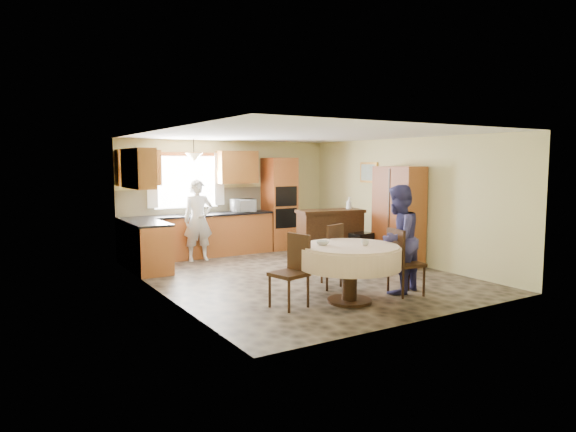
% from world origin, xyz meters
% --- Properties ---
extents(floor, '(5.00, 6.00, 0.01)m').
position_xyz_m(floor, '(0.00, 0.00, 0.00)').
color(floor, '#6D5D4C').
rests_on(floor, ground).
extents(ceiling, '(5.00, 6.00, 0.01)m').
position_xyz_m(ceiling, '(0.00, 0.00, 2.50)').
color(ceiling, white).
rests_on(ceiling, wall_back).
extents(wall_back, '(5.00, 0.02, 2.50)m').
position_xyz_m(wall_back, '(0.00, 3.00, 1.25)').
color(wall_back, '#CAC382').
rests_on(wall_back, floor).
extents(wall_front, '(5.00, 0.02, 2.50)m').
position_xyz_m(wall_front, '(0.00, -3.00, 1.25)').
color(wall_front, '#CAC382').
rests_on(wall_front, floor).
extents(wall_left, '(0.02, 6.00, 2.50)m').
position_xyz_m(wall_left, '(-2.50, 0.00, 1.25)').
color(wall_left, '#CAC382').
rests_on(wall_left, floor).
extents(wall_right, '(0.02, 6.00, 2.50)m').
position_xyz_m(wall_right, '(2.50, 0.00, 1.25)').
color(wall_right, '#CAC382').
rests_on(wall_right, floor).
extents(window, '(1.40, 0.03, 1.10)m').
position_xyz_m(window, '(-1.00, 2.98, 1.60)').
color(window, white).
rests_on(window, wall_back).
extents(curtain_left, '(0.22, 0.02, 1.15)m').
position_xyz_m(curtain_left, '(-1.75, 2.93, 1.65)').
color(curtain_left, white).
rests_on(curtain_left, wall_back).
extents(curtain_right, '(0.22, 0.02, 1.15)m').
position_xyz_m(curtain_right, '(-0.25, 2.93, 1.65)').
color(curtain_right, white).
rests_on(curtain_right, wall_back).
extents(base_cab_back, '(3.30, 0.60, 0.88)m').
position_xyz_m(base_cab_back, '(-0.85, 2.70, 0.44)').
color(base_cab_back, orange).
rests_on(base_cab_back, floor).
extents(counter_back, '(3.30, 0.64, 0.04)m').
position_xyz_m(counter_back, '(-0.85, 2.70, 0.90)').
color(counter_back, black).
rests_on(counter_back, base_cab_back).
extents(base_cab_left, '(0.60, 1.20, 0.88)m').
position_xyz_m(base_cab_left, '(-2.20, 1.80, 0.44)').
color(base_cab_left, orange).
rests_on(base_cab_left, floor).
extents(counter_left, '(0.64, 1.20, 0.04)m').
position_xyz_m(counter_left, '(-2.20, 1.80, 0.90)').
color(counter_left, black).
rests_on(counter_left, base_cab_left).
extents(backsplash, '(3.30, 0.02, 0.55)m').
position_xyz_m(backsplash, '(-0.85, 2.99, 1.18)').
color(backsplash, beige).
rests_on(backsplash, wall_back).
extents(wall_cab_left, '(0.85, 0.33, 0.72)m').
position_xyz_m(wall_cab_left, '(-2.05, 2.83, 1.91)').
color(wall_cab_left, '#A66629').
rests_on(wall_cab_left, wall_back).
extents(wall_cab_right, '(0.90, 0.33, 0.72)m').
position_xyz_m(wall_cab_right, '(0.15, 2.83, 1.91)').
color(wall_cab_right, '#A66629').
rests_on(wall_cab_right, wall_back).
extents(wall_cab_side, '(0.33, 1.20, 0.72)m').
position_xyz_m(wall_cab_side, '(-2.33, 1.80, 1.91)').
color(wall_cab_side, '#A66629').
rests_on(wall_cab_side, wall_left).
extents(oven_tower, '(0.66, 0.62, 2.12)m').
position_xyz_m(oven_tower, '(1.15, 2.69, 1.06)').
color(oven_tower, orange).
rests_on(oven_tower, floor).
extents(oven_upper, '(0.56, 0.01, 0.45)m').
position_xyz_m(oven_upper, '(1.15, 2.38, 1.25)').
color(oven_upper, black).
rests_on(oven_upper, oven_tower).
extents(oven_lower, '(0.56, 0.01, 0.45)m').
position_xyz_m(oven_lower, '(1.15, 2.38, 0.75)').
color(oven_lower, black).
rests_on(oven_lower, oven_tower).
extents(pendant, '(0.36, 0.36, 0.18)m').
position_xyz_m(pendant, '(-1.00, 2.50, 2.12)').
color(pendant, beige).
rests_on(pendant, ceiling).
extents(sideboard, '(1.45, 0.80, 0.98)m').
position_xyz_m(sideboard, '(1.37, 0.98, 0.49)').
color(sideboard, '#3B2210').
rests_on(sideboard, floor).
extents(space_heater, '(0.50, 0.39, 0.61)m').
position_xyz_m(space_heater, '(1.70, 0.37, 0.30)').
color(space_heater, black).
rests_on(space_heater, floor).
extents(cupboard, '(0.51, 1.02, 1.94)m').
position_xyz_m(cupboard, '(2.22, -0.13, 0.97)').
color(cupboard, orange).
rests_on(cupboard, floor).
extents(dining_table, '(1.46, 1.46, 0.83)m').
position_xyz_m(dining_table, '(-0.32, -1.81, 0.65)').
color(dining_table, '#3B2210').
rests_on(dining_table, floor).
extents(chair_left, '(0.53, 0.53, 1.02)m').
position_xyz_m(chair_left, '(-1.13, -1.57, 0.56)').
color(chair_left, '#3B2210').
rests_on(chair_left, floor).
extents(chair_back, '(0.57, 0.57, 1.04)m').
position_xyz_m(chair_back, '(-0.07, -0.96, 0.57)').
color(chair_back, '#3B2210').
rests_on(chair_back, floor).
extents(chair_right, '(0.50, 0.50, 1.03)m').
position_xyz_m(chair_right, '(0.60, -1.92, 0.57)').
color(chair_right, '#3B2210').
rests_on(chair_right, floor).
extents(framed_picture, '(0.06, 0.54, 0.44)m').
position_xyz_m(framed_picture, '(2.47, 1.08, 1.80)').
color(framed_picture, gold).
rests_on(framed_picture, wall_right).
extents(microwave, '(0.56, 0.42, 0.29)m').
position_xyz_m(microwave, '(0.19, 2.65, 1.06)').
color(microwave, silver).
rests_on(microwave, counter_back).
extents(person_sink, '(0.65, 0.46, 1.67)m').
position_xyz_m(person_sink, '(-1.01, 2.30, 0.84)').
color(person_sink, silver).
rests_on(person_sink, floor).
extents(person_dining, '(0.99, 0.88, 1.68)m').
position_xyz_m(person_dining, '(0.66, -1.76, 0.84)').
color(person_dining, navy).
rests_on(person_dining, floor).
extents(bowl_sideboard, '(0.22, 0.22, 0.05)m').
position_xyz_m(bowl_sideboard, '(1.01, 0.98, 1.01)').
color(bowl_sideboard, '#B2B2B2').
rests_on(bowl_sideboard, sideboard).
extents(bottle_sideboard, '(0.16, 0.16, 0.31)m').
position_xyz_m(bottle_sideboard, '(1.85, 0.98, 1.13)').
color(bottle_sideboard, silver).
rests_on(bottle_sideboard, sideboard).
extents(cup_table, '(0.14, 0.14, 0.09)m').
position_xyz_m(cup_table, '(-0.15, -1.94, 0.88)').
color(cup_table, '#B2B2B2').
rests_on(cup_table, dining_table).
extents(bowl_table, '(0.20, 0.20, 0.06)m').
position_xyz_m(bowl_table, '(-0.64, -1.59, 0.86)').
color(bowl_table, '#B2B2B2').
rests_on(bowl_table, dining_table).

